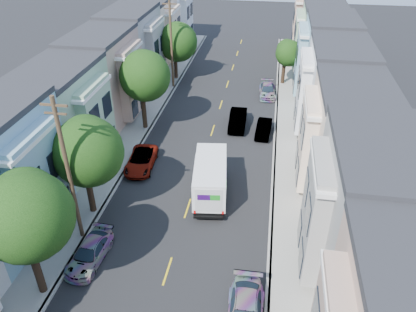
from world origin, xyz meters
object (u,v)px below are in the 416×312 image
Objects in this scene: utility_pole_near at (69,173)px; utility_pole_far at (171,45)px; tree_c at (87,152)px; tree_e at (177,42)px; lead_sedan at (238,120)px; parked_right_d at (267,91)px; parked_left_c at (90,253)px; fedex_truck at (210,177)px; tree_d at (144,76)px; tree_far_r at (288,54)px; parked_left_d at (141,161)px; parked_right_c at (264,129)px; tree_b at (25,217)px.

utility_pole_far is at bearing 90.00° from utility_pole_near.
tree_e is at bearing 90.00° from tree_c.
utility_pole_far reaches higher than tree_c.
lead_sedan reaches higher than parked_right_d.
parked_left_c is at bearing -53.54° from utility_pole_near.
utility_pole_near reaches higher than parked_right_d.
fedex_truck is 1.43× the size of parked_right_d.
utility_pole_far reaches higher than tree_d.
lead_sedan is (8.60, 17.21, -4.40)m from utility_pole_near.
parked_right_d is (3.52, 19.43, -0.99)m from fedex_truck.
tree_far_r is 1.15× the size of parked_left_d.
parked_right_d is at bearing 66.12° from utility_pole_near.
tree_c is at bearing 90.04° from utility_pole_near.
tree_e reaches higher than tree_far_r.
tree_far_r reaches higher than parked_left_d.
tree_e is 14.94m from lead_sedan.
tree_c is at bearing -126.29° from parked_right_c.
utility_pole_near is (0.00, 4.60, -0.47)m from tree_b.
parked_right_d is (11.20, 29.90, -4.98)m from tree_b.
fedex_truck is (7.68, -22.92, -3.01)m from tree_e.
fedex_truck reaches higher than parked_right_d.
utility_pole_near is (0.00, -28.79, 0.51)m from tree_e.
parked_left_c is at bearing 62.61° from tree_b.
utility_pole_far is 2.45× the size of parked_left_c.
tree_e reaches higher than parked_left_d.
tree_d is at bearing -173.40° from parked_right_c.
lead_sedan is at bearing 68.48° from tree_b.
lead_sedan reaches higher than parked_left_d.
parked_left_c is at bearing -111.92° from lead_sedan.
utility_pole_near is at bearing -89.96° from tree_c.
tree_d is 13.40m from tree_e.
utility_pole_near is 28.04m from parked_right_d.
lead_sedan is 11.16m from parked_left_d.
tree_b reaches higher than fedex_truck.
parked_right_d reaches higher than parked_right_c.
tree_e is at bearing 101.66° from fedex_truck.
tree_far_r is (13.20, 13.77, -1.60)m from tree_d.
utility_pole_near reaches higher than parked_left_c.
tree_c is 9.03m from fedex_truck.
tree_b is 23.95m from lead_sedan.
tree_e reaches higher than parked_right_d.
parked_left_d is at bearing 93.62° from parked_left_c.
lead_sedan reaches higher than parked_left_c.
tree_d is 1.11× the size of tree_e.
tree_d is 1.90× the size of parked_left_c.
parked_right_c reaches higher than parked_left_c.
fedex_truck is (-5.52, -23.32, -2.18)m from tree_far_r.
lead_sedan is 8.50m from parked_right_d.
utility_pole_far is at bearing 141.80° from parked_right_c.
parked_left_d is at bearing -78.22° from tree_d.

